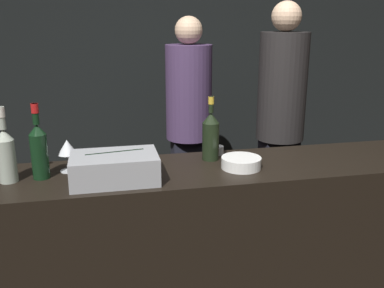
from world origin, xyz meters
name	(u,v)px	position (x,y,z in m)	size (l,w,h in m)	color
wall_back_chalkboard	(145,54)	(0.00, 2.41, 1.40)	(6.40, 0.06, 2.80)	black
bar_counter	(193,256)	(0.00, 0.26, 0.50)	(2.57, 0.52, 0.99)	black
ice_bin_with_bottles	(114,167)	(-0.39, 0.17, 1.06)	(0.40, 0.26, 0.13)	#9EA0A5
bowl_white	(241,162)	(0.24, 0.22, 1.02)	(0.20, 0.20, 0.06)	white
wine_glass	(67,148)	(-0.61, 0.35, 1.11)	(0.09, 0.09, 0.16)	silver
candle_votive	(217,150)	(0.18, 0.47, 1.02)	(0.07, 0.07, 0.05)	silver
champagne_bottle	(211,135)	(0.12, 0.38, 1.13)	(0.09, 0.09, 0.34)	black
red_wine_bottle_burgundy	(39,149)	(-0.73, 0.28, 1.14)	(0.08, 0.08, 0.36)	black
white_wine_bottle	(6,153)	(-0.87, 0.26, 1.13)	(0.08, 0.08, 0.35)	#9EA899
person_in_hoodie	(189,117)	(0.24, 1.52, 0.97)	(0.36, 0.36, 1.74)	black
person_blond_tee	(281,115)	(0.86, 1.16, 1.03)	(0.35, 0.35, 1.84)	black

